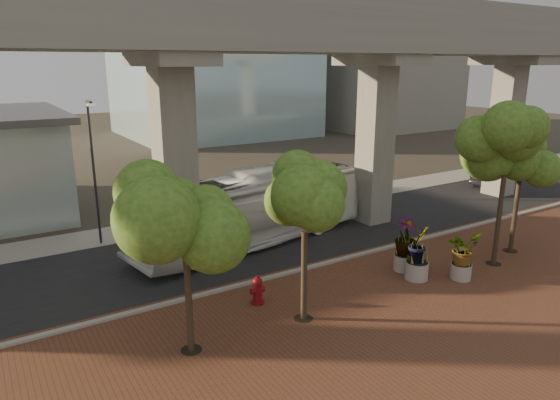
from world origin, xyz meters
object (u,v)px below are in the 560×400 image
parked_car (490,176)px  fire_hydrant (258,290)px  transit_bus (252,209)px  planter_front (463,251)px

parked_car → fire_hydrant: bearing=92.3°
fire_hydrant → transit_bus: bearing=63.1°
transit_bus → parked_car: bearing=-95.7°
transit_bus → fire_hydrant: 7.03m
transit_bus → parked_car: (21.92, 1.69, -1.15)m
transit_bus → fire_hydrant: (-3.13, -6.17, -1.24)m
fire_hydrant → planter_front: planter_front is taller
transit_bus → planter_front: (5.51, -8.81, -0.49)m
fire_hydrant → planter_front: size_ratio=0.54×
fire_hydrant → planter_front: 9.07m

